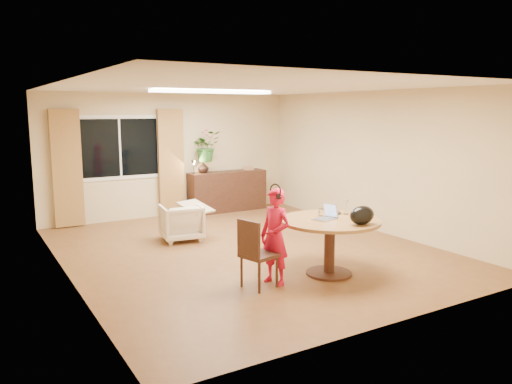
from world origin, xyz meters
TOP-DOWN VIEW (x-y plane):
  - floor at (0.00, 0.00)m, footprint 6.50×6.50m
  - ceiling at (0.00, 0.00)m, footprint 6.50×6.50m
  - wall_back at (0.00, 3.25)m, footprint 5.50×0.00m
  - wall_left at (-2.75, 0.00)m, footprint 0.00×6.50m
  - wall_right at (2.75, 0.00)m, footprint 0.00×6.50m
  - window at (-1.10, 3.23)m, footprint 1.70×0.03m
  - curtain_left at (-2.15, 3.15)m, footprint 0.55×0.08m
  - curtain_right at (-0.05, 3.15)m, footprint 0.55×0.08m
  - ceiling_panel at (0.00, 1.20)m, footprint 2.20×0.35m
  - dining_table at (0.38, -1.63)m, footprint 1.37×1.37m
  - dining_chair at (-0.72, -1.57)m, footprint 0.52×0.49m
  - child at (-0.47, -1.56)m, footprint 0.52×0.41m
  - laptop at (0.29, -1.60)m, footprint 0.37×0.30m
  - tumbler at (0.41, -1.38)m, footprint 0.09×0.09m
  - wine_glass at (0.79, -1.48)m, footprint 0.09×0.09m
  - pot_lid at (0.65, -1.36)m, footprint 0.27×0.27m
  - handbag at (0.52, -2.09)m, footprint 0.39×0.26m
  - armchair at (-0.67, 1.14)m, footprint 0.77×0.79m
  - throw at (-0.40, 1.10)m, footprint 0.60×0.66m
  - sideboard at (1.21, 3.01)m, footprint 1.79×0.44m
  - vase at (0.63, 3.01)m, footprint 0.25×0.25m
  - bouquet at (0.70, 3.01)m, footprint 0.65×0.58m
  - book_stack at (1.77, 3.01)m, footprint 0.24×0.20m
  - desk_lamp at (0.39, 2.96)m, footprint 0.13×0.13m

SIDE VIEW (x-z plane):
  - floor at x=0.00m, z-range 0.00..0.00m
  - armchair at x=-0.67m, z-range 0.00..0.63m
  - sideboard at x=1.21m, z-range 0.00..0.89m
  - dining_chair at x=-0.72m, z-range 0.00..0.90m
  - dining_table at x=0.38m, z-range 0.22..1.00m
  - child at x=-0.47m, z-range 0.00..1.26m
  - throw at x=-0.40m, z-range 0.63..0.66m
  - pot_lid at x=0.65m, z-range 0.78..0.82m
  - tumbler at x=0.41m, z-range 0.78..0.88m
  - wine_glass at x=0.79m, z-range 0.78..0.99m
  - laptop at x=0.29m, z-range 0.78..1.00m
  - handbag at x=0.52m, z-range 0.78..1.03m
  - book_stack at x=1.77m, z-range 0.89..0.98m
  - vase at x=0.63m, z-range 0.89..1.14m
  - desk_lamp at x=0.39m, z-range 0.89..1.20m
  - curtain_left at x=-2.15m, z-range 0.02..2.27m
  - curtain_right at x=-0.05m, z-range 0.02..2.27m
  - wall_back at x=0.00m, z-range -1.45..4.05m
  - wall_left at x=-2.75m, z-range -1.95..4.55m
  - wall_right at x=2.75m, z-range -1.95..4.55m
  - bouquet at x=0.70m, z-range 1.14..1.80m
  - window at x=-1.10m, z-range 0.85..2.15m
  - ceiling_panel at x=0.00m, z-range 2.54..2.59m
  - ceiling at x=0.00m, z-range 2.60..2.60m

